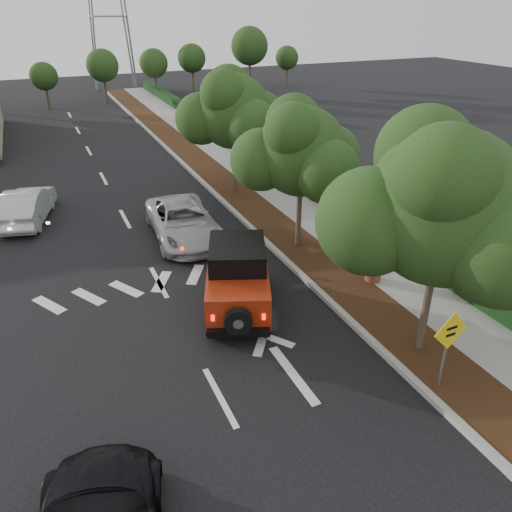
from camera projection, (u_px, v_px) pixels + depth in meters
ground at (220, 397)px, 12.05m from camera, size 120.00×120.00×0.00m
curb at (223, 202)px, 23.42m from camera, size 0.20×70.00×0.15m
planting_strip at (243, 199)px, 23.79m from camera, size 1.80×70.00×0.12m
sidewalk at (279, 193)px, 24.47m from camera, size 2.00×70.00×0.12m
hedge at (304, 183)px, 24.82m from camera, size 0.80×70.00×0.80m
transmission_tower at (117, 89)px, 53.19m from camera, size 7.00×4.00×28.00m
street_tree_near at (418, 350)px, 13.66m from camera, size 3.80×3.80×5.92m
street_tree_mid at (297, 247)px, 19.35m from camera, size 3.20×3.20×5.32m
street_tree_far at (235, 194)px, 24.63m from camera, size 3.40×3.40×5.62m
red_jeep at (238, 276)px, 15.16m from camera, size 3.06×4.28×2.09m
silver_suv_ahead at (183, 221)px, 19.75m from camera, size 2.65×5.24×1.42m
silver_sedan_oncoming at (27, 205)px, 21.28m from camera, size 2.60×4.63×1.45m
speed_hump_sign at (449, 340)px, 11.61m from camera, size 1.01×0.09×2.14m
terracotta_planter at (374, 263)px, 16.53m from camera, size 0.66×0.66×1.15m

